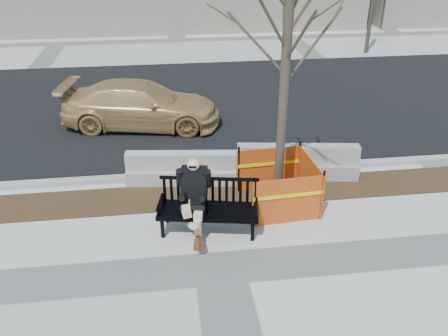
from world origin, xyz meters
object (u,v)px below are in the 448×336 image
(jersey_barrier_left, at_px, (185,182))
(jersey_barrier_right, at_px, (296,176))
(seated_man, at_px, (195,229))
(sedan, at_px, (143,126))
(tree_fence, at_px, (277,204))
(bench, at_px, (209,231))

(jersey_barrier_left, bearing_deg, jersey_barrier_right, 5.32)
(seated_man, height_order, sedan, seated_man)
(seated_man, distance_m, jersey_barrier_right, 3.32)
(jersey_barrier_left, bearing_deg, tree_fence, -26.33)
(bench, relative_size, seated_man, 1.31)
(tree_fence, distance_m, sedan, 5.90)
(bench, distance_m, jersey_barrier_right, 3.17)
(seated_man, distance_m, jersey_barrier_left, 2.01)
(seated_man, relative_size, jersey_barrier_left, 0.57)
(sedan, xyz_separation_m, jersey_barrier_right, (3.89, -3.79, 0.00))
(bench, distance_m, tree_fence, 1.82)
(jersey_barrier_left, xyz_separation_m, jersey_barrier_right, (2.79, -0.07, 0.00))
(seated_man, relative_size, jersey_barrier_right, 0.53)
(tree_fence, xyz_separation_m, sedan, (-3.10, 5.02, 0.00))
(bench, bearing_deg, sedan, 114.78)
(seated_man, relative_size, sedan, 0.33)
(seated_man, height_order, jersey_barrier_left, seated_man)
(tree_fence, height_order, sedan, tree_fence)
(tree_fence, distance_m, jersey_barrier_left, 2.39)
(sedan, xyz_separation_m, jersey_barrier_left, (1.10, -3.71, 0.00))
(jersey_barrier_right, bearing_deg, jersey_barrier_left, -173.53)
(sedan, bearing_deg, bench, -156.19)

